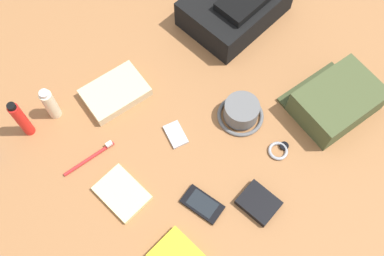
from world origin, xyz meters
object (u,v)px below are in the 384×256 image
bucket_hat (241,112)px  lotion_bottle (50,104)px  media_player (176,135)px  wallet (259,203)px  wristwatch (279,150)px  folded_towel (115,93)px  backpack (235,6)px  toiletry_pouch (336,101)px  cell_phone (202,204)px  notepad (122,193)px  toothbrush (92,157)px  sunscreen_spray (21,119)px

bucket_hat → lotion_bottle: bearing=139.9°
media_player → wallet: (0.05, -0.33, 0.01)m
wristwatch → folded_towel: (-0.28, 0.48, 0.01)m
backpack → toiletry_pouch: size_ratio=1.39×
cell_phone → notepad: 0.24m
bucket_hat → media_player: size_ratio=1.60×
toothbrush → notepad: toothbrush is taller
bucket_hat → sunscreen_spray: bearing=145.3°
lotion_bottle → toothbrush: lotion_bottle is taller
media_player → wallet: bearing=-81.3°
wallet → toothbrush: bearing=115.2°
wristwatch → toiletry_pouch: bearing=-0.1°
sunscreen_spray → wristwatch: sunscreen_spray is taller
sunscreen_spray → lotion_bottle: size_ratio=1.26×
media_player → toiletry_pouch: bearing=-28.3°
lotion_bottle → media_player: lotion_bottle is taller
bucket_hat → sunscreen_spray: sunscreen_spray is taller
sunscreen_spray → cell_phone: bearing=-63.0°
cell_phone → media_player: size_ratio=1.42×
wristwatch → backpack: bearing=63.6°
toiletry_pouch → wristwatch: bearing=179.9°
wristwatch → lotion_bottle: bearing=130.4°
sunscreen_spray → toothbrush: bearing=-62.8°
folded_towel → bucket_hat: bearing=-50.0°
toiletry_pouch → toothbrush: bearing=153.6°
notepad → media_player: bearing=5.0°
toiletry_pouch → notepad: toiletry_pouch is taller
wallet → notepad: bearing=127.2°
lotion_bottle → toothbrush: size_ratio=0.76×
sunscreen_spray → folded_towel: sunscreen_spray is taller
sunscreen_spray → media_player: bearing=-41.1°
toothbrush → backpack: bearing=10.8°
cell_phone → wallet: bearing=-38.3°
lotion_bottle → wallet: lotion_bottle is taller
sunscreen_spray → notepad: sunscreen_spray is taller
bucket_hat → folded_towel: 0.41m
sunscreen_spray → wallet: bearing=-57.7°
bucket_hat → notepad: size_ratio=1.00×
wristwatch → notepad: (-0.46, 0.19, 0.00)m
toiletry_pouch → cell_phone: size_ratio=2.01×
wallet → toiletry_pouch: bearing=2.4°
cell_phone → wallet: (0.13, -0.10, 0.01)m
sunscreen_spray → wristwatch: 0.79m
backpack → toiletry_pouch: (0.00, -0.48, -0.01)m
bucket_hat → cell_phone: size_ratio=1.13×
toiletry_pouch → wristwatch: 0.24m
wristwatch → toothbrush: (-0.46, 0.35, 0.00)m
bucket_hat → toiletry_pouch: bearing=-33.4°
toiletry_pouch → media_player: 0.52m
cell_phone → toothbrush: (-0.17, 0.33, 0.00)m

